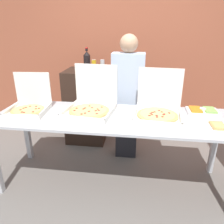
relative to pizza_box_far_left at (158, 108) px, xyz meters
name	(u,v)px	position (x,y,z in m)	size (l,w,h in m)	color
ground_plane	(112,181)	(-0.47, -0.09, -0.91)	(16.00, 16.00, 0.00)	slate
brick_wall_behind	(126,45)	(-0.47, 1.61, 0.49)	(10.00, 0.06, 2.80)	#9E5138
buffet_table	(112,124)	(-0.47, -0.09, -0.17)	(2.47, 0.78, 0.82)	#B7BABF
pizza_box_far_left	(158,108)	(0.00, 0.00, 0.00)	(0.52, 0.53, 0.47)	silver
pizza_box_near_right	(91,104)	(-0.72, 0.03, 0.00)	(0.55, 0.56, 0.49)	silver
pizza_box_near_left	(29,105)	(-1.39, -0.06, -0.01)	(0.43, 0.45, 0.40)	silver
paper_plate_front_left	(218,126)	(0.54, -0.22, -0.07)	(0.24, 0.24, 0.03)	white
veggie_tray	(202,111)	(0.49, 0.14, -0.06)	(0.33, 0.22, 0.05)	white
sideboard_podium	(87,106)	(-1.00, 0.91, -0.35)	(0.58, 0.54, 1.11)	black
soda_bottle	(87,61)	(-0.95, 0.85, 0.34)	(0.10, 0.10, 0.32)	black
soda_can_silver	(102,64)	(-0.78, 1.12, 0.26)	(0.07, 0.07, 0.12)	silver
soda_can_colored	(94,64)	(-0.91, 1.09, 0.26)	(0.07, 0.07, 0.12)	gold
person_guest_cap	(127,97)	(-0.35, 0.52, -0.06)	(0.40, 0.22, 1.62)	black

